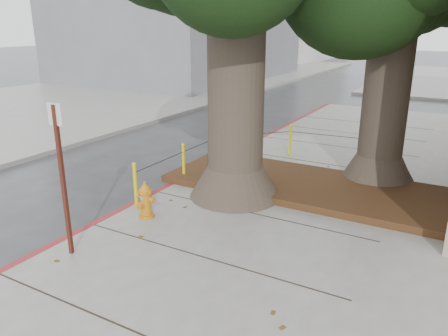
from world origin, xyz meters
name	(u,v)px	position (x,y,z in m)	size (l,w,h in m)	color
ground	(177,257)	(0.00, 0.00, 0.00)	(140.00, 140.00, 0.00)	#28282B
sidewalk_opposite	(67,102)	(-14.00, 10.00, 0.07)	(14.00, 60.00, 0.15)	slate
curb_red	(169,188)	(-2.00, 2.50, 0.07)	(0.14, 26.00, 0.16)	maroon
planter_bed	(304,185)	(0.90, 3.90, 0.23)	(6.40, 2.60, 0.16)	black
bollard_ring	(246,152)	(-0.87, 4.38, 0.66)	(3.79, 5.39, 0.95)	#D3C70B
fire_hydrant	(146,200)	(-1.30, 0.79, 0.51)	(0.39, 0.36, 0.75)	orange
signpost	(62,172)	(-1.47, -0.98, 1.59)	(0.25, 0.07, 2.55)	#471911
car_dark	(199,81)	(-10.65, 17.38, 0.54)	(1.52, 3.73, 1.08)	black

